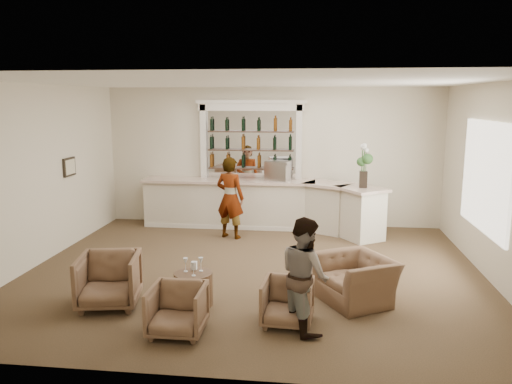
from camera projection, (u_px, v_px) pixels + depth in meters
ground at (254, 271)px, 8.89m from camera, size 8.00×8.00×0.00m
room_shell at (267, 137)px, 9.13m from camera, size 8.04×7.02×3.32m
bar_counter at (263, 205)px, 11.72m from camera, size 5.72×1.80×1.14m
back_bar_alcove at (251, 141)px, 11.90m from camera, size 2.64×0.25×3.00m
cocktail_table at (194, 289)px, 7.39m from camera, size 0.57×0.57×0.50m
sommelier at (230, 198)px, 10.89m from camera, size 0.76×0.62×1.80m
guest at (305, 275)px, 6.49m from camera, size 0.88×0.93×1.53m
armchair_left at (109, 280)px, 7.32m from camera, size 0.99×1.01×0.79m
armchair_center at (177, 310)px, 6.46m from camera, size 0.70×0.72×0.66m
armchair_right at (288, 302)px, 6.74m from camera, size 0.72×0.73×0.63m
armchair_far at (356, 279)px, 7.49m from camera, size 1.35×1.40×0.69m
espresso_machine at (278, 171)px, 11.62m from camera, size 0.62×0.56×0.47m
flower_vase at (364, 163)px, 10.66m from camera, size 0.25×0.25×0.95m
wine_glass_bar_left at (230, 176)px, 11.70m from camera, size 0.07×0.07×0.21m
wine_glass_bar_right at (278, 177)px, 11.57m from camera, size 0.07×0.07×0.21m
wine_glass_tbl_a at (186, 265)px, 7.36m from camera, size 0.07×0.07×0.21m
wine_glass_tbl_b at (201, 264)px, 7.39m from camera, size 0.07×0.07×0.21m
wine_glass_tbl_c at (194, 269)px, 7.19m from camera, size 0.07×0.07×0.21m
napkin_holder at (194, 266)px, 7.47m from camera, size 0.08×0.08×0.12m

